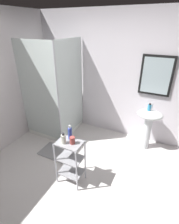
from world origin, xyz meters
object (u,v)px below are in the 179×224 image
(hand_soap_bottle, at_px, (149,107))
(shampoo_bottle_blue, at_px, (70,133))
(bath_mat, at_px, (56,152))
(lotion_bottle_white, at_px, (63,139))
(storage_cart, at_px, (70,159))
(shower_stall, at_px, (56,113))
(pedestal_sink, at_px, (148,122))
(rinse_cup, at_px, (72,140))

(hand_soap_bottle, height_order, shampoo_bottle_blue, shampoo_bottle_blue)
(bath_mat, bearing_deg, lotion_bottle_white, -39.66)
(storage_cart, relative_size, bath_mat, 1.23)
(storage_cart, bearing_deg, lotion_bottle_white, -142.65)
(storage_cart, xyz_separation_m, hand_soap_bottle, (0.86, 1.38, 0.43))
(shower_stall, distance_m, storage_cart, 1.48)
(storage_cart, bearing_deg, pedestal_sink, 56.77)
(pedestal_sink, distance_m, rinse_cup, 1.60)
(pedestal_sink, xyz_separation_m, rinse_cup, (-0.84, -1.35, 0.21))
(pedestal_sink, height_order, lotion_bottle_white, lotion_bottle_white)
(shower_stall, bearing_deg, shampoo_bottle_blue, -44.71)
(shampoo_bottle_blue, distance_m, bath_mat, 1.07)
(lotion_bottle_white, bearing_deg, pedestal_sink, 55.92)
(hand_soap_bottle, distance_m, lotion_bottle_white, 1.69)
(storage_cart, height_order, lotion_bottle_white, lotion_bottle_white)
(shower_stall, relative_size, shampoo_bottle_blue, 8.98)
(lotion_bottle_white, xyz_separation_m, shampoo_bottle_blue, (0.02, 0.13, 0.02))
(rinse_cup, bearing_deg, shower_stall, 135.37)
(shower_stall, relative_size, pedestal_sink, 2.47)
(hand_soap_bottle, relative_size, shampoo_bottle_blue, 0.62)
(lotion_bottle_white, relative_size, bath_mat, 0.28)
(shower_stall, distance_m, bath_mat, 0.89)
(pedestal_sink, height_order, rinse_cup, rinse_cup)
(pedestal_sink, height_order, bath_mat, pedestal_sink)
(pedestal_sink, relative_size, shampoo_bottle_blue, 3.64)
(shampoo_bottle_blue, distance_m, rinse_cup, 0.13)
(shampoo_bottle_blue, relative_size, bath_mat, 0.37)
(pedestal_sink, xyz_separation_m, storage_cart, (-0.89, -1.36, -0.14))
(pedestal_sink, bearing_deg, shower_stall, -171.36)
(pedestal_sink, bearing_deg, bath_mat, -148.17)
(bath_mat, bearing_deg, shampoo_bottle_blue, -29.68)
(shower_stall, xyz_separation_m, hand_soap_bottle, (1.88, 0.32, 0.41))
(shower_stall, height_order, hand_soap_bottle, shower_stall)
(shampoo_bottle_blue, xyz_separation_m, bath_mat, (-0.59, 0.33, -0.83))
(shower_stall, bearing_deg, rinse_cup, -44.63)
(lotion_bottle_white, distance_m, rinse_cup, 0.12)
(shower_stall, bearing_deg, pedestal_sink, 8.64)
(pedestal_sink, height_order, shampoo_bottle_blue, shampoo_bottle_blue)
(lotion_bottle_white, bearing_deg, shower_stall, 130.97)
(storage_cart, distance_m, hand_soap_bottle, 1.68)
(lotion_bottle_white, height_order, bath_mat, lotion_bottle_white)
(hand_soap_bottle, bearing_deg, bath_mat, -146.91)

